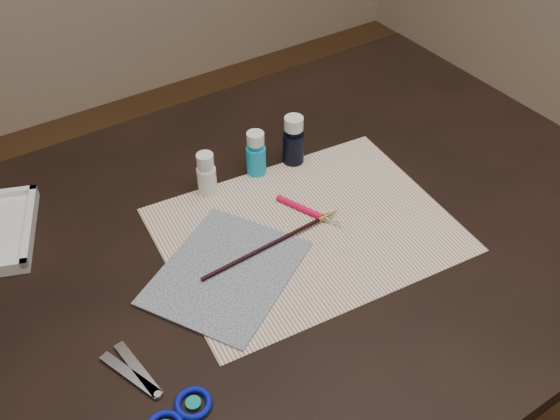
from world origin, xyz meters
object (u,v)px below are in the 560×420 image
paint_bottle_cyan (256,153)px  paint_bottle_navy (294,140)px  paper (307,229)px  paint_bottle_white (206,174)px  scissors (146,390)px  canvas (226,272)px

paint_bottle_cyan → paint_bottle_navy: size_ratio=0.90×
paint_bottle_navy → paper: bearing=-117.1°
paint_bottle_white → paint_bottle_cyan: (0.10, 0.00, 0.00)m
paint_bottle_cyan → scissors: 0.48m
canvas → scissors: 0.23m
paper → paint_bottle_cyan: (0.01, 0.18, 0.04)m
paper → paint_bottle_cyan: size_ratio=5.36×
paint_bottle_white → scissors: (-0.26, -0.31, -0.04)m
paper → scissors: 0.38m
canvas → scissors: bearing=-146.7°
paint_bottle_navy → scissors: bearing=-144.9°
canvas → scissors: size_ratio=1.23×
canvas → paint_bottle_cyan: (0.17, 0.19, 0.04)m
paper → paint_bottle_navy: 0.20m
canvas → paint_bottle_navy: size_ratio=2.41×
scissors → paint_bottle_navy: bearing=-75.8°
paper → scissors: scissors is taller
canvas → paint_bottle_white: paint_bottle_white is taller
canvas → paint_bottle_cyan: bearing=48.1°
canvas → scissors: scissors is taller
paint_bottle_cyan → scissors: paint_bottle_cyan is taller
canvas → paint_bottle_navy: (0.25, 0.18, 0.05)m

